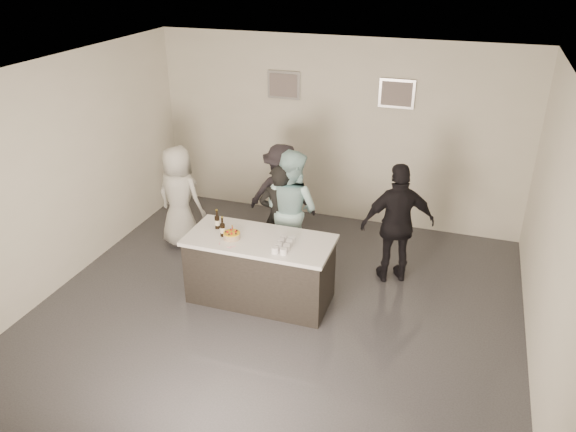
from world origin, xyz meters
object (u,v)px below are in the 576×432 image
object	(u,v)px
person_guest_back	(282,195)
beer_bottle_a	(217,219)
cake	(232,236)
beer_bottle_b	(222,227)
person_main_blue	(291,209)
person_guest_left	(179,197)
person_main_black	(280,217)
person_guest_right	(398,224)
bar_counter	(260,269)

from	to	relation	value
person_guest_back	beer_bottle_a	bearing A→B (deg)	73.66
cake	beer_bottle_b	world-z (taller)	beer_bottle_b
beer_bottle_a	person_guest_back	bearing A→B (deg)	76.59
cake	person_main_blue	size ratio (longest dim) A/B	0.12
cake	beer_bottle_a	size ratio (longest dim) A/B	0.81
person_guest_left	person_guest_back	world-z (taller)	person_guest_back
person_guest_left	beer_bottle_a	bearing A→B (deg)	147.48
person_guest_left	person_guest_back	size ratio (longest dim) A/B	1.00
person_main_black	beer_bottle_b	bearing A→B (deg)	50.27
beer_bottle_a	person_guest_back	size ratio (longest dim) A/B	0.16
beer_bottle_b	person_guest_right	world-z (taller)	person_guest_right
person_guest_left	person_main_black	bearing A→B (deg)	-176.72
person_main_black	person_main_blue	world-z (taller)	person_main_blue
cake	person_guest_back	distance (m)	1.72
beer_bottle_b	person_guest_left	world-z (taller)	person_guest_left
person_main_blue	person_guest_back	bearing A→B (deg)	-38.18
beer_bottle_a	person_main_black	distance (m)	1.01
person_guest_right	beer_bottle_b	bearing A→B (deg)	5.37
person_main_blue	person_guest_left	xyz separation A→B (m)	(-1.79, 0.04, -0.08)
cake	person_guest_back	world-z (taller)	person_guest_back
person_main_black	person_guest_left	bearing A→B (deg)	-21.33
person_main_blue	bar_counter	bearing A→B (deg)	106.72
beer_bottle_b	person_guest_back	world-z (taller)	person_guest_back
cake	person_main_black	world-z (taller)	person_main_black
person_main_blue	person_guest_right	size ratio (longest dim) A/B	1.03
beer_bottle_a	person_guest_left	xyz separation A→B (m)	(-1.08, 0.95, -0.24)
person_guest_left	beer_bottle_b	bearing A→B (deg)	146.54
beer_bottle_b	person_main_blue	world-z (taller)	person_main_blue
person_main_blue	person_guest_left	distance (m)	1.79
person_main_blue	person_guest_back	xyz separation A→B (m)	(-0.35, 0.61, -0.08)
bar_counter	beer_bottle_a	size ratio (longest dim) A/B	7.15
cake	person_main_black	size ratio (longest dim) A/B	0.14
beer_bottle_a	person_guest_right	xyz separation A→B (m)	(2.19, 0.97, -0.18)
cake	person_guest_right	distance (m)	2.24
beer_bottle_b	cake	bearing A→B (deg)	-10.28
beer_bottle_a	person_main_black	xyz separation A→B (m)	(0.58, 0.79, -0.25)
cake	beer_bottle_b	xyz separation A→B (m)	(-0.13, 0.02, 0.09)
beer_bottle_b	person_guest_left	distance (m)	1.68
person_main_blue	person_guest_back	size ratio (longest dim) A/B	1.10
person_main_blue	person_guest_right	bearing A→B (deg)	-155.28
cake	beer_bottle_a	distance (m)	0.36
cake	person_guest_left	xyz separation A→B (m)	(-1.37, 1.14, -0.14)
person_guest_left	person_guest_right	size ratio (longest dim) A/B	0.93
beer_bottle_b	person_guest_left	xyz separation A→B (m)	(-1.23, 1.12, -0.24)
person_main_black	person_guest_right	distance (m)	1.63
beer_bottle_a	person_main_black	world-z (taller)	person_main_black
bar_counter	person_main_blue	xyz separation A→B (m)	(0.09, 0.99, 0.43)
cake	person_guest_left	world-z (taller)	person_guest_left
cake	beer_bottle_b	distance (m)	0.16
person_main_black	person_guest_left	distance (m)	1.67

